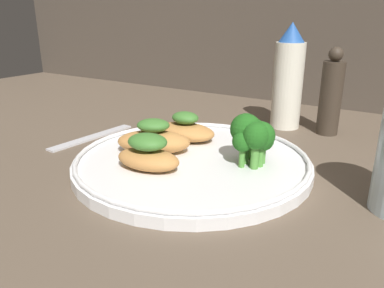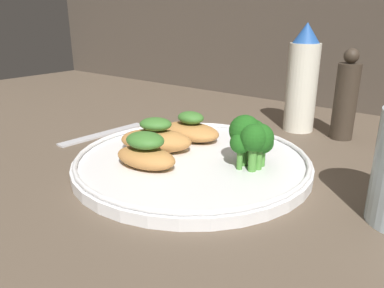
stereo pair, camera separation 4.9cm
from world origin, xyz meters
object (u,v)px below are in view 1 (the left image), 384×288
object	(u,v)px
broccoli_bunch	(253,135)
sauce_bottle	(288,79)
plate	(192,161)
pepper_grinder	(331,95)

from	to	relation	value
broccoli_bunch	sauce_bottle	xyz separation A→B (cm)	(-3.56, 22.93, 3.44)
plate	broccoli_bunch	world-z (taller)	broccoli_bunch
sauce_bottle	pepper_grinder	xyz separation A→B (cm)	(7.50, -0.00, -2.08)
plate	broccoli_bunch	xyz separation A→B (cm)	(7.50, 2.35, 4.30)
sauce_bottle	pepper_grinder	world-z (taller)	sauce_bottle
sauce_bottle	pepper_grinder	size ratio (longest dim) A/B	1.25
plate	pepper_grinder	distance (cm)	28.33
broccoli_bunch	pepper_grinder	distance (cm)	23.31
broccoli_bunch	sauce_bottle	bearing A→B (deg)	98.82
broccoli_bunch	plate	bearing A→B (deg)	-162.59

